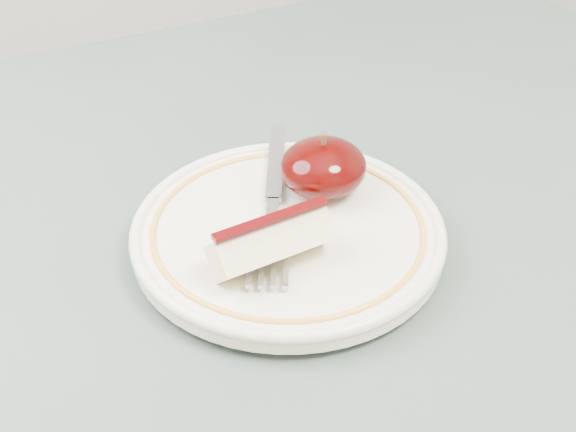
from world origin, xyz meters
name	(u,v)px	position (x,y,z in m)	size (l,w,h in m)	color
table	(351,369)	(0.00, 0.00, 0.66)	(0.90, 0.90, 0.75)	brown
plate	(288,232)	(-0.03, 0.05, 0.76)	(0.22, 0.22, 0.02)	#F1E7CA
apple_half	(323,167)	(0.02, 0.08, 0.79)	(0.06, 0.06, 0.05)	black
apple_wedge	(271,242)	(-0.05, 0.02, 0.79)	(0.08, 0.04, 0.04)	#F5ECB5
fork	(273,201)	(-0.02, 0.08, 0.77)	(0.11, 0.18, 0.00)	gray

